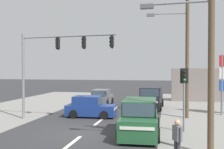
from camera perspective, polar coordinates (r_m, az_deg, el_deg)
ground_plane at (r=14.85m, az=-5.90°, el=-12.50°), size 140.00×140.00×0.00m
lane_dash_near at (r=13.02m, az=-8.63°, el=-14.45°), size 0.20×2.40×0.01m
lane_dash_mid at (r=17.67m, az=-2.94°, el=-10.28°), size 0.20×2.40×0.01m
lane_dash_far at (r=22.47m, az=0.28°, el=-7.82°), size 0.20×2.40×0.01m
utility_pole_foreground_right at (r=11.35m, az=20.07°, el=7.10°), size 3.78×0.41×8.68m
utility_pole_midground_right at (r=19.48m, az=15.71°, el=7.17°), size 3.78×0.56×10.39m
traffic_signal_mast at (r=18.22m, az=-12.65°, el=3.79°), size 6.87×0.88×6.00m
pedestal_signal_right_kerb at (r=15.02m, az=15.43°, el=-3.04°), size 0.44×0.30×3.56m
suv_oncoming_mid at (r=14.23m, az=6.09°, el=-9.47°), size 2.19×4.60×1.90m
hatchback_kerbside_parked at (r=19.47m, az=-4.77°, el=-7.13°), size 3.69×1.88×1.53m
suv_crossing_left at (r=23.76m, az=8.48°, el=-5.20°), size 2.22×4.62×1.90m
hatchback_receding_far at (r=25.90m, az=-2.28°, el=-5.07°), size 1.81×3.65×1.53m
pedestrian_at_kerb at (r=10.32m, az=14.03°, el=-13.35°), size 0.37×0.49×1.63m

